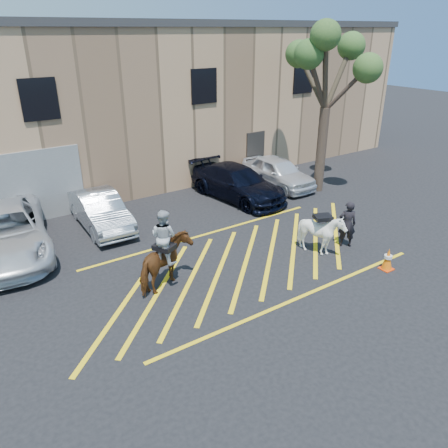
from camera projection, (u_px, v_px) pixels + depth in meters
ground at (240, 258)px, 14.42m from camera, size 90.00×90.00×0.00m
car_white_pickup at (4, 232)px, 14.37m from camera, size 3.39×6.07×1.60m
car_silver_sedan at (100, 211)px, 16.41m from camera, size 1.55×4.13×1.35m
car_blue_suv at (237, 183)px, 19.23m from camera, size 2.59×5.15×1.43m
car_white_suv at (278, 172)px, 20.73m from camera, size 1.67×4.14×1.41m
handler at (347, 224)px, 14.93m from camera, size 0.72×0.67×1.65m
warehouse at (101, 100)px, 21.97m from camera, size 32.42×10.20×7.30m
hatching_zone at (246, 262)px, 14.19m from camera, size 12.60×5.12×0.01m
mounted_bay at (165, 257)px, 12.45m from camera, size 2.01×1.59×2.42m
saddled_white at (321, 233)px, 14.44m from camera, size 1.62×1.70×1.48m
traffic_cone at (388, 259)px, 13.63m from camera, size 0.38×0.38×0.73m
tree at (329, 61)px, 18.18m from camera, size 3.99×4.37×7.31m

